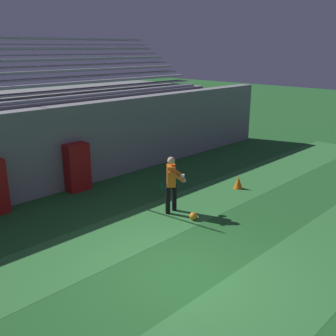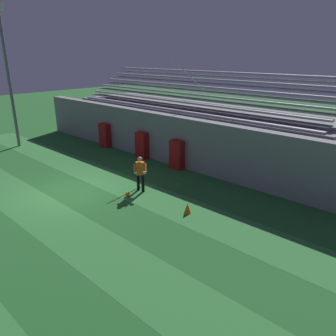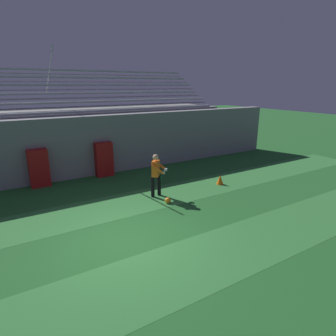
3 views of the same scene
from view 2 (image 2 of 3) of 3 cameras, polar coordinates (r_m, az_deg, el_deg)
The scene contains 13 objects.
ground_plane at distance 15.80m, azimuth -16.97°, elevation -4.17°, with size 80.00×80.00×0.00m, color #236028.
turf_stripe_mid at distance 15.08m, azimuth -22.95°, elevation -6.07°, with size 28.00×2.08×0.01m, color #337A38.
turf_stripe_far at distance 16.96m, azimuth -10.22°, elevation -1.95°, with size 28.00×2.08×0.01m, color #337A38.
back_wall at distance 19.18m, azimuth -0.52°, elevation 5.25°, with size 24.00×0.60×2.80m, color gray.
padding_pillar_gate_left at distance 19.93m, azimuth -4.56°, elevation 3.96°, with size 0.79×0.44×1.61m, color maroon.
padding_pillar_gate_right at distance 18.03m, azimuth 1.55°, elevation 2.34°, with size 0.79×0.44×1.61m, color maroon.
padding_pillar_far_left at distance 22.71m, azimuth -10.94°, elevation 5.60°, with size 0.79×0.44×1.61m, color maroon.
bleacher_stand at distance 21.13m, azimuth 4.54°, elevation 6.83°, with size 18.00×4.75×5.83m.
floodlight_pole at distance 24.23m, azimuth -26.34°, elevation 16.31°, with size 0.90×0.36×8.96m.
goalkeeper at distance 15.02m, azimuth -4.86°, elevation -0.67°, with size 0.74×0.74×1.67m.
soccer_ball at distance 14.82m, azimuth -7.05°, elevation -4.55°, with size 0.22×0.22×0.22m, color orange.
traffic_cone at distance 13.23m, azimuth 3.42°, elevation -7.03°, with size 0.30×0.30×0.42m, color orange.
water_bottle at distance 15.61m, azimuth 1.75°, elevation -3.09°, with size 0.07×0.07×0.24m, color green.
Camera 2 is at (12.79, -6.99, 6.10)m, focal length 35.00 mm.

